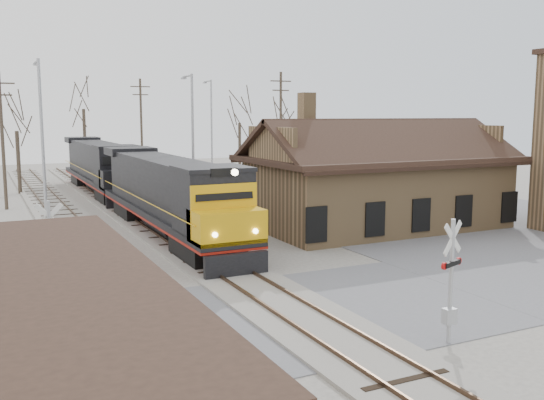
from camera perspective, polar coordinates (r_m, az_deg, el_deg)
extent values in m
plane|color=#A8A398|center=(20.78, 2.01, -10.65)|extent=(140.00, 140.00, 0.00)
cube|color=slate|center=(20.78, 2.01, -10.61)|extent=(60.00, 9.00, 0.03)
cube|color=#A8A398|center=(34.31, -9.83, -3.15)|extent=(3.40, 90.00, 0.12)
cube|color=#473323|center=(34.10, -11.00, -3.06)|extent=(0.08, 90.00, 0.14)
cube|color=#473323|center=(34.49, -8.69, -2.88)|extent=(0.08, 90.00, 0.14)
cube|color=#A8A398|center=(33.38, -17.28, -3.71)|extent=(3.40, 90.00, 0.12)
cube|color=#473323|center=(33.26, -18.51, -3.62)|extent=(0.08, 90.00, 0.14)
cube|color=#473323|center=(33.47, -16.08, -3.44)|extent=(0.08, 90.00, 0.14)
cube|color=#9A794F|center=(36.55, 9.85, 0.62)|extent=(14.00, 8.00, 4.00)
cube|color=black|center=(36.35, 9.93, 3.90)|extent=(15.20, 9.20, 0.30)
cube|color=black|center=(34.45, 12.21, 5.29)|extent=(15.00, 4.71, 2.66)
cube|color=black|center=(38.17, 7.94, 5.65)|extent=(15.00, 4.71, 2.66)
cube|color=#9A794F|center=(35.37, 3.27, 8.28)|extent=(0.80, 0.80, 2.20)
cube|color=black|center=(28.19, -6.17, -4.52)|extent=(2.48, 3.96, 0.99)
cube|color=black|center=(40.35, -12.40, -0.84)|extent=(2.48, 3.96, 0.99)
cube|color=black|center=(34.07, -9.87, -1.05)|extent=(2.97, 19.81, 0.35)
cube|color=maroon|center=(34.10, -9.87, -1.41)|extent=(2.99, 19.81, 0.12)
cube|color=black|center=(35.05, -10.50, 1.72)|extent=(2.58, 14.37, 2.77)
cube|color=black|center=(26.95, -5.60, -0.06)|extent=(2.97, 2.77, 2.77)
cube|color=#DA9E0B|center=(25.53, -4.26, -2.42)|extent=(2.97, 1.78, 1.39)
cube|color=black|center=(24.95, -3.37, -6.15)|extent=(2.77, 0.25, 0.99)
cylinder|color=#FFF2CC|center=(24.37, -3.52, 2.62)|extent=(0.28, 0.10, 0.28)
cube|color=black|center=(47.54, -14.52, 0.42)|extent=(2.48, 3.96, 0.99)
cube|color=black|center=(60.14, -16.98, 1.89)|extent=(2.48, 3.96, 0.99)
cube|color=black|center=(53.74, -15.93, 2.08)|extent=(2.97, 19.81, 0.35)
cube|color=maroon|center=(53.76, -15.92, 1.85)|extent=(2.99, 19.81, 0.12)
cube|color=black|center=(54.82, -16.22, 3.79)|extent=(2.58, 14.37, 2.77)
cube|color=black|center=(46.42, -14.40, 3.14)|extent=(2.97, 2.77, 2.77)
cube|color=black|center=(44.86, -13.92, 1.91)|extent=(2.97, 1.78, 1.39)
cube|color=black|center=(44.08, -13.59, -0.13)|extent=(2.77, 0.25, 0.99)
cylinder|color=#A5A8AD|center=(18.41, 16.48, -7.43)|extent=(0.13, 0.13, 3.71)
cube|color=silver|center=(18.12, 16.64, -3.46)|extent=(0.93, 0.36, 0.97)
cube|color=silver|center=(18.12, 16.64, -3.46)|extent=(0.93, 0.36, 0.97)
cube|color=black|center=(18.28, 16.55, -5.74)|extent=(0.84, 0.42, 0.14)
cylinder|color=#B20C0C|center=(17.92, 15.91, -5.99)|extent=(0.24, 0.15, 0.22)
cylinder|color=#B20C0C|center=(18.64, 17.16, -5.50)|extent=(0.24, 0.15, 0.22)
cube|color=#A5A8AD|center=(18.71, 16.35, -10.44)|extent=(0.37, 0.28, 0.46)
cylinder|color=#A5A8AD|center=(22.41, -20.10, -4.79)|extent=(0.13, 0.13, 3.74)
cube|color=silver|center=(22.17, -20.26, -1.49)|extent=(0.95, 0.31, 0.98)
cube|color=silver|center=(22.17, -20.26, -1.49)|extent=(0.95, 0.31, 0.98)
cube|color=black|center=(22.30, -20.17, -3.39)|extent=(0.85, 0.38, 0.14)
cylinder|color=#B20C0C|center=(22.23, -19.10, -3.37)|extent=(0.24, 0.14, 0.22)
cylinder|color=#B20C0C|center=(22.38, -21.23, -3.40)|extent=(0.24, 0.14, 0.22)
cube|color=#A5A8AD|center=(22.66, -19.97, -7.33)|extent=(0.37, 0.28, 0.47)
cylinder|color=#A5A8AD|center=(36.88, -20.77, 4.77)|extent=(0.18, 0.18, 9.75)
cylinder|color=#A5A8AD|center=(37.85, -21.27, 12.06)|extent=(0.12, 1.80, 0.12)
cube|color=#A5A8AD|center=(38.64, -21.37, 11.82)|extent=(0.25, 0.50, 0.12)
cylinder|color=#A5A8AD|center=(40.22, -7.45, 5.11)|extent=(0.18, 0.18, 9.26)
cylinder|color=#A5A8AD|center=(41.10, -7.97, 11.48)|extent=(0.12, 1.80, 0.12)
cube|color=#A5A8AD|center=(41.85, -8.32, 11.27)|extent=(0.25, 0.50, 0.12)
cylinder|color=#A5A8AD|center=(57.59, -5.70, 6.31)|extent=(0.18, 0.18, 9.84)
cylinder|color=#A5A8AD|center=(58.49, -6.08, 11.05)|extent=(0.12, 1.80, 0.12)
cube|color=#A5A8AD|center=(59.23, -6.34, 10.91)|extent=(0.25, 0.50, 0.12)
cylinder|color=#382D23|center=(46.27, -24.02, 5.06)|extent=(0.24, 0.24, 9.59)
cube|color=#382D23|center=(46.25, -24.25, 9.01)|extent=(1.60, 0.10, 0.10)
cylinder|color=#382D23|center=(63.51, -12.18, 6.50)|extent=(0.24, 0.24, 10.22)
cube|color=#382D23|center=(63.55, -12.30, 10.39)|extent=(2.00, 0.10, 0.10)
cube|color=#382D23|center=(63.52, -12.28, 9.66)|extent=(1.60, 0.10, 0.10)
cylinder|color=#382D23|center=(54.10, 0.83, 6.50)|extent=(0.24, 0.24, 10.35)
cube|color=#382D23|center=(54.16, 0.84, 11.13)|extent=(2.00, 0.10, 0.10)
cube|color=#382D23|center=(54.12, 0.83, 10.28)|extent=(1.60, 0.10, 0.10)
cylinder|color=#382D23|center=(55.39, -22.75, 3.28)|extent=(0.32, 0.32, 5.28)
cylinder|color=#382D23|center=(64.94, -17.18, 5.02)|extent=(0.32, 0.32, 7.20)
cylinder|color=#382D23|center=(62.08, -3.06, 4.59)|extent=(0.32, 0.32, 5.80)
cylinder|color=#382D23|center=(61.59, 1.09, 4.36)|extent=(0.32, 0.32, 5.34)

